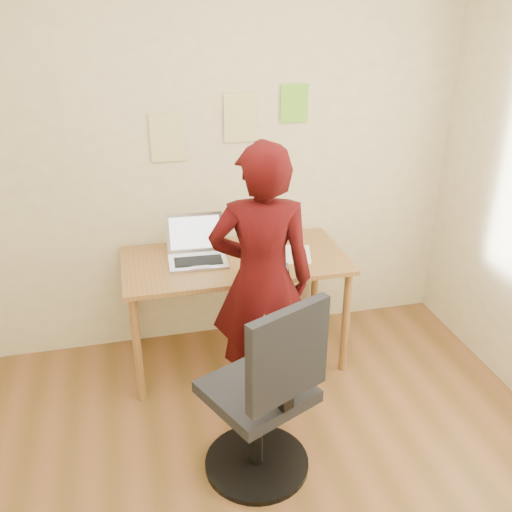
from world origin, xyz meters
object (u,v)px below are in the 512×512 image
object	(u,v)px
phone	(283,268)
office_chair	(266,404)
desk	(235,271)
person	(262,281)
laptop	(197,251)

from	to	relation	value
phone	office_chair	distance (m)	0.94
desk	office_chair	bearing A→B (deg)	-93.67
desk	person	size ratio (longest dim) A/B	0.88
desk	office_chair	distance (m)	1.07
office_chair	person	distance (m)	0.71
desk	person	bearing A→B (deg)	-81.83
phone	person	bearing A→B (deg)	-118.51
desk	phone	distance (m)	0.34
desk	phone	world-z (taller)	phone
desk	laptop	size ratio (longest dim) A/B	3.74
phone	person	xyz separation A→B (m)	(-0.19, -0.23, 0.05)
phone	office_chair	xyz separation A→B (m)	(-0.32, -0.84, -0.30)
phone	laptop	bearing A→B (deg)	162.93
office_chair	laptop	bearing A→B (deg)	73.48
laptop	phone	bearing A→B (deg)	-25.39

